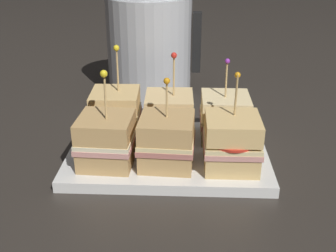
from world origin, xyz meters
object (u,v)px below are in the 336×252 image
(sandwich_front_center, at_px, (165,141))
(sandwich_back_right, at_px, (225,117))
(sandwich_back_left, at_px, (116,114))
(sandwich_back_center, at_px, (171,116))
(kettle_steel, at_px, (150,45))
(serving_platter, at_px, (168,154))
(sandwich_front_left, at_px, (106,140))
(sandwich_front_right, at_px, (232,142))

(sandwich_front_center, height_order, sandwich_back_right, sandwich_back_right)
(sandwich_back_left, height_order, sandwich_back_center, sandwich_back_left)
(sandwich_back_center, xyz_separation_m, kettle_steel, (-0.06, 0.27, 0.06))
(sandwich_back_left, bearing_deg, kettle_steel, 81.40)
(serving_platter, relative_size, sandwich_back_center, 2.16)
(sandwich_back_left, bearing_deg, serving_platter, -28.10)
(sandwich_back_left, xyz_separation_m, sandwich_back_center, (0.10, -0.00, -0.00))
(sandwich_front_left, xyz_separation_m, sandwich_front_center, (0.09, 0.00, -0.00))
(sandwich_front_left, xyz_separation_m, sandwich_front_right, (0.20, -0.00, 0.00))
(sandwich_front_center, relative_size, kettle_steel, 0.55)
(sandwich_front_center, relative_size, sandwich_back_left, 0.86)
(sandwich_front_right, height_order, sandwich_back_right, sandwich_front_right)
(sandwich_front_left, height_order, kettle_steel, kettle_steel)
(serving_platter, relative_size, sandwich_front_right, 2.19)
(sandwich_back_right, bearing_deg, sandwich_front_left, -153.34)
(sandwich_front_center, bearing_deg, serving_platter, 87.44)
(sandwich_front_left, relative_size, sandwich_front_center, 1.10)
(sandwich_back_left, height_order, sandwich_back_right, sandwich_back_left)
(kettle_steel, bearing_deg, sandwich_front_left, -96.20)
(sandwich_back_left, height_order, kettle_steel, kettle_steel)
(sandwich_back_right, distance_m, kettle_steel, 0.32)
(serving_platter, height_order, sandwich_back_right, sandwich_back_right)
(sandwich_back_center, height_order, kettle_steel, kettle_steel)
(sandwich_front_left, xyz_separation_m, sandwich_back_center, (0.10, 0.10, -0.00))
(sandwich_front_left, bearing_deg, sandwich_back_center, 44.76)
(sandwich_front_center, bearing_deg, sandwich_back_center, 86.62)
(sandwich_back_right, bearing_deg, sandwich_front_center, -136.51)
(sandwich_front_center, height_order, sandwich_front_right, sandwich_front_right)
(sandwich_front_right, bearing_deg, sandwich_front_center, 177.61)
(serving_platter, distance_m, sandwich_front_left, 0.12)
(serving_platter, relative_size, sandwich_back_right, 2.28)
(sandwich_back_center, height_order, sandwich_back_right, sandwich_back_center)
(sandwich_back_left, bearing_deg, sandwich_back_right, -0.82)
(sandwich_back_left, bearing_deg, sandwich_front_left, -89.78)
(serving_platter, bearing_deg, sandwich_back_right, 26.11)
(sandwich_front_right, bearing_deg, serving_platter, 153.04)
(serving_platter, distance_m, sandwich_back_left, 0.12)
(serving_platter, xyz_separation_m, sandwich_back_center, (0.00, 0.05, 0.05))
(sandwich_back_center, relative_size, kettle_steel, 0.60)
(serving_platter, bearing_deg, kettle_steel, 100.01)
(sandwich_front_left, relative_size, sandwich_back_right, 1.07)
(sandwich_front_left, xyz_separation_m, kettle_steel, (0.04, 0.37, 0.06))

